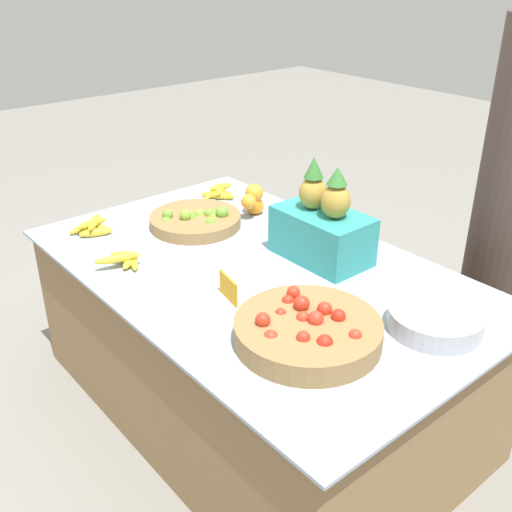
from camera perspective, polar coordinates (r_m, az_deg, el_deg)
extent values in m
plane|color=gray|center=(2.60, 0.00, -13.78)|extent=(12.00, 12.00, 0.00)
cube|color=olive|center=(2.41, 0.00, -8.06)|extent=(1.70, 1.05, 0.63)
cube|color=#99A8BC|center=(2.24, 0.00, -1.28)|extent=(1.77, 1.09, 0.01)
cylinder|color=olive|center=(2.58, -5.80, 3.37)|extent=(0.39, 0.39, 0.05)
sphere|color=#6BA333|center=(2.56, -3.26, 4.17)|extent=(0.06, 0.06, 0.06)
sphere|color=#7AB238|center=(2.57, -4.22, 3.67)|extent=(0.05, 0.05, 0.05)
sphere|color=#89BC42|center=(2.64, -4.96, 3.84)|extent=(0.04, 0.04, 0.04)
sphere|color=#6BA333|center=(2.56, -6.31, 3.60)|extent=(0.05, 0.05, 0.05)
sphere|color=#6BA333|center=(2.55, -8.54, 3.26)|extent=(0.04, 0.04, 0.04)
sphere|color=#6BA333|center=(2.57, -4.45, 4.06)|extent=(0.04, 0.04, 0.04)
sphere|color=#6BA333|center=(2.56, -8.41, 3.95)|extent=(0.04, 0.04, 0.04)
sphere|color=#7AB238|center=(2.59, -5.40, 3.96)|extent=(0.05, 0.05, 0.05)
sphere|color=#6BA333|center=(2.51, -4.35, 3.14)|extent=(0.04, 0.04, 0.04)
sphere|color=#7AB238|center=(2.54, -6.74, 3.89)|extent=(0.05, 0.05, 0.05)
cylinder|color=olive|center=(1.82, 4.95, -7.18)|extent=(0.45, 0.45, 0.07)
sphere|color=red|center=(1.75, 9.42, -7.50)|extent=(0.04, 0.04, 0.04)
sphere|color=red|center=(1.89, 3.04, -4.29)|extent=(0.04, 0.04, 0.04)
sphere|color=red|center=(1.90, 3.17, -4.55)|extent=(0.05, 0.05, 0.05)
sphere|color=red|center=(1.72, 4.52, -7.76)|extent=(0.04, 0.04, 0.04)
sphere|color=red|center=(1.78, 5.44, -8.02)|extent=(0.04, 0.04, 0.04)
sphere|color=red|center=(1.81, 4.49, -5.91)|extent=(0.04, 0.04, 0.04)
sphere|color=red|center=(1.79, 5.72, -5.97)|extent=(0.05, 0.05, 0.05)
sphere|color=red|center=(1.74, 1.42, -7.80)|extent=(0.05, 0.05, 0.05)
sphere|color=red|center=(1.84, 3.23, -6.00)|extent=(0.04, 0.04, 0.04)
sphere|color=red|center=(1.74, 1.55, -9.05)|extent=(0.05, 0.05, 0.05)
sphere|color=red|center=(1.77, 0.65, -6.11)|extent=(0.05, 0.05, 0.05)
sphere|color=red|center=(1.72, 6.56, -8.23)|extent=(0.05, 0.05, 0.05)
sphere|color=red|center=(1.82, 5.37, -7.52)|extent=(0.05, 0.05, 0.05)
sphere|color=red|center=(1.91, 3.58, -3.49)|extent=(0.04, 0.04, 0.04)
sphere|color=red|center=(1.81, 5.23, -7.30)|extent=(0.05, 0.05, 0.05)
sphere|color=red|center=(1.80, 2.37, -6.85)|extent=(0.04, 0.04, 0.04)
sphere|color=red|center=(1.84, 2.36, -5.53)|extent=(0.04, 0.04, 0.04)
sphere|color=red|center=(1.84, 6.56, -5.06)|extent=(0.05, 0.05, 0.05)
sphere|color=red|center=(1.85, 4.37, -4.54)|extent=(0.05, 0.05, 0.05)
sphere|color=red|center=(1.82, 7.86, -5.69)|extent=(0.04, 0.04, 0.04)
sphere|color=orange|center=(2.69, 0.03, 4.77)|extent=(0.07, 0.07, 0.07)
sphere|color=orange|center=(2.69, -0.17, 4.71)|extent=(0.07, 0.07, 0.07)
sphere|color=orange|center=(2.69, -0.17, 4.83)|extent=(0.08, 0.08, 0.08)
sphere|color=orange|center=(2.62, -0.69, 5.20)|extent=(0.07, 0.07, 0.07)
sphere|color=orange|center=(2.67, -0.17, 6.02)|extent=(0.08, 0.08, 0.08)
cylinder|color=#B7B7BF|center=(1.95, 16.70, -5.81)|extent=(0.29, 0.29, 0.07)
cube|color=orange|center=(2.02, -2.65, -3.09)|extent=(0.12, 0.03, 0.09)
cube|color=teal|center=(2.28, 6.28, 1.95)|extent=(0.37, 0.22, 0.19)
ellipsoid|color=#B28E38|center=(2.26, 5.43, 6.00)|extent=(0.10, 0.10, 0.12)
cone|color=#387A33|center=(2.22, 5.54, 8.41)|extent=(0.07, 0.07, 0.08)
ellipsoid|color=#B28E38|center=(2.18, 7.60, 5.20)|extent=(0.11, 0.11, 0.13)
cone|color=#387A33|center=(2.15, 7.76, 7.57)|extent=(0.08, 0.08, 0.07)
ellipsoid|color=yellow|center=(2.57, -15.00, 2.20)|extent=(0.08, 0.14, 0.03)
ellipsoid|color=yellow|center=(2.62, -15.71, 2.53)|extent=(0.13, 0.08, 0.03)
ellipsoid|color=yellow|center=(2.62, -15.98, 2.55)|extent=(0.03, 0.15, 0.03)
ellipsoid|color=yellow|center=(2.62, -15.01, 2.66)|extent=(0.10, 0.10, 0.03)
ellipsoid|color=yellow|center=(2.59, -15.40, 3.03)|extent=(0.04, 0.15, 0.03)
ellipsoid|color=yellow|center=(2.60, -15.17, 3.13)|extent=(0.14, 0.12, 0.03)
ellipsoid|color=yellow|center=(2.29, -11.54, -0.55)|extent=(0.13, 0.08, 0.03)
ellipsoid|color=yellow|center=(2.32, -12.32, -0.37)|extent=(0.15, 0.04, 0.03)
ellipsoid|color=yellow|center=(2.33, -12.68, -0.16)|extent=(0.12, 0.06, 0.03)
ellipsoid|color=yellow|center=(2.30, -11.93, -0.49)|extent=(0.10, 0.11, 0.03)
ellipsoid|color=yellow|center=(2.29, -12.33, 0.09)|extent=(0.10, 0.11, 0.03)
ellipsoid|color=yellow|center=(2.27, -13.24, -0.28)|extent=(0.08, 0.16, 0.03)
ellipsoid|color=yellow|center=(2.91, -3.40, 6.01)|extent=(0.16, 0.03, 0.03)
ellipsoid|color=yellow|center=(2.90, -3.79, 5.96)|extent=(0.10, 0.14, 0.03)
ellipsoid|color=yellow|center=(2.88, -3.50, 5.79)|extent=(0.15, 0.12, 0.04)
ellipsoid|color=yellow|center=(2.90, -4.18, 5.90)|extent=(0.08, 0.15, 0.03)
ellipsoid|color=yellow|center=(2.91, -3.36, 5.99)|extent=(0.11, 0.12, 0.03)
ellipsoid|color=yellow|center=(2.89, -3.40, 6.34)|extent=(0.12, 0.13, 0.03)
ellipsoid|color=yellow|center=(2.90, -3.39, 6.58)|extent=(0.05, 0.12, 0.04)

